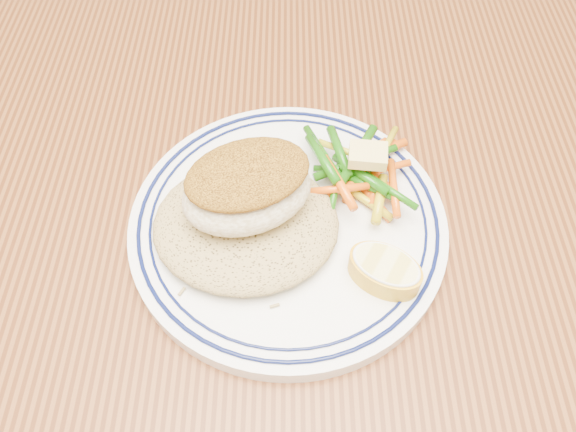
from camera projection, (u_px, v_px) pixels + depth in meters
The scene contains 8 objects.
ground at pixel (283, 424), 1.09m from camera, with size 4.00×4.00×0.00m, color brown.
dining_table at pixel (278, 247), 0.56m from camera, with size 1.50×0.90×0.75m.
plate at pixel (288, 224), 0.45m from camera, with size 0.25×0.25×0.02m.
rice_pilaf at pixel (246, 221), 0.42m from camera, with size 0.14×0.13×0.03m, color #99814C.
fish_fillet at pixel (247, 187), 0.40m from camera, with size 0.12×0.10×0.05m.
vegetable_pile at pixel (359, 171), 0.45m from camera, with size 0.09×0.10×0.03m.
butter_pat at pixel (368, 155), 0.44m from camera, with size 0.03×0.02×0.01m, color #E5CF70.
lemon_wedge at pixel (385, 270), 0.40m from camera, with size 0.07×0.07×0.02m.
Camera 1 is at (0.01, -0.29, 1.13)m, focal length 35.00 mm.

